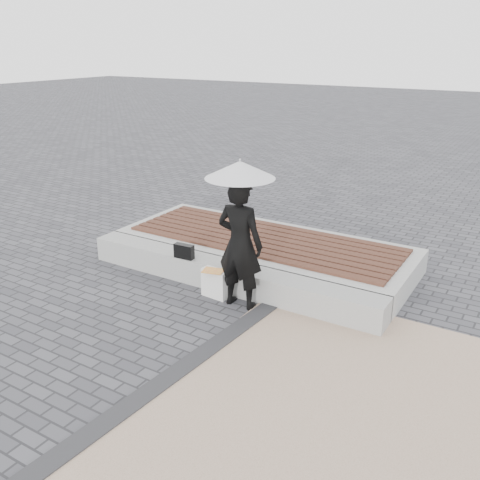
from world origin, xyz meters
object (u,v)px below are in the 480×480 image
seating_ledge (226,276)px  parasol (240,170)px  canvas_tote (215,283)px  handbag (184,251)px  woman (240,244)px

seating_ledge → parasol: bearing=-38.5°
canvas_tote → seating_ledge: bearing=99.4°
seating_ledge → handbag: bearing=-167.3°
seating_ledge → canvas_tote: size_ratio=11.58×
woman → parasol: bearing=-77.7°
seating_ledge → woman: 0.96m
handbag → parasol: bearing=-14.8°
parasol → handbag: 1.89m
seating_ledge → canvas_tote: 0.34m
handbag → canvas_tote: handbag is taller
handbag → canvas_tote: size_ratio=0.74×
canvas_tote → handbag: bearing=169.5°
woman → handbag: size_ratio=5.84×
woman → parasol: parasol is taller
woman → canvas_tote: woman is taller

